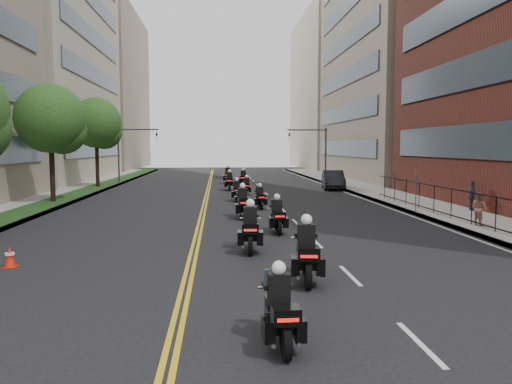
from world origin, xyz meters
TOP-DOWN VIEW (x-y plane):
  - ground at (0.00, 0.00)m, footprint 160.00×160.00m
  - sidewalk_right at (12.00, 25.00)m, footprint 4.00×90.00m
  - sidewalk_left at (-12.00, 25.00)m, footprint 4.00×90.00m
  - grass_strip at (-11.20, 25.00)m, footprint 2.00×90.00m
  - building_right_tan at (21.48, 48.00)m, footprint 15.11×28.00m
  - building_right_far at (21.50, 78.00)m, footprint 15.00×28.00m
  - building_left_mid at (-21.98, 48.00)m, footprint 16.11×28.00m
  - building_left_far at (-22.00, 78.00)m, footprint 16.00×28.00m
  - iron_fence at (11.00, 12.00)m, footprint 0.05×28.00m
  - street_trees at (-11.05, 18.61)m, footprint 4.40×38.40m
  - traffic_signal_right at (9.54, 42.00)m, footprint 4.09×0.20m
  - traffic_signal_left at (-9.54, 42.00)m, footprint 4.09×0.20m
  - motorcycle_0 at (0.55, 0.15)m, footprint 0.50×2.14m
  - motorcycle_1 at (1.83, 4.49)m, footprint 0.73×2.52m
  - motorcycle_2 at (0.55, 8.63)m, footprint 0.62×2.50m
  - motorcycle_3 at (1.95, 12.31)m, footprint 0.52×2.27m
  - motorcycle_4 at (0.69, 16.78)m, footprint 0.59×2.48m
  - motorcycle_5 at (1.90, 20.67)m, footprint 0.50×2.07m
  - motorcycle_6 at (0.67, 24.97)m, footprint 0.50×2.17m
  - motorcycle_7 at (1.58, 29.04)m, footprint 0.59×2.11m
  - motorcycle_8 at (0.37, 33.34)m, footprint 0.56×2.41m
  - motorcycle_9 at (1.74, 37.05)m, footprint 0.65×2.38m
  - motorcycle_10 at (0.38, 41.18)m, footprint 0.60×2.51m
  - parked_sedan at (9.40, 33.78)m, footprint 2.41×5.16m
  - pedestrian_b at (11.20, 12.67)m, footprint 0.74×0.86m
  - pedestrian_c at (13.50, 17.74)m, footprint 0.63×1.06m
  - traffic_cone at (-7.00, 6.78)m, footprint 0.39×0.39m

SIDE VIEW (x-z plane):
  - ground at x=0.00m, z-range 0.00..0.00m
  - sidewalk_right at x=12.00m, z-range 0.00..0.15m
  - sidewalk_left at x=-12.00m, z-range 0.00..0.15m
  - grass_strip at x=-11.20m, z-range 0.15..0.19m
  - traffic_cone at x=-7.00m, z-range -0.01..0.64m
  - motorcycle_5 at x=1.90m, z-range -0.16..1.36m
  - motorcycle_7 at x=1.58m, z-range -0.16..1.39m
  - motorcycle_0 at x=0.55m, z-range -0.17..1.41m
  - motorcycle_6 at x=0.67m, z-range -0.17..1.44m
  - motorcycle_3 at x=1.95m, z-range -0.18..1.50m
  - motorcycle_9 at x=1.74m, z-range -0.18..1.57m
  - motorcycle_8 at x=0.37m, z-range -0.19..1.59m
  - motorcycle_4 at x=0.69m, z-range -0.19..1.64m
  - motorcycle_2 at x=0.55m, z-range -0.19..1.65m
  - motorcycle_10 at x=0.38m, z-range -0.19..1.66m
  - motorcycle_1 at x=1.83m, z-range -0.20..1.66m
  - parked_sedan at x=9.40m, z-range 0.00..1.63m
  - iron_fence at x=11.00m, z-range 0.15..1.65m
  - pedestrian_b at x=11.20m, z-range 0.15..1.68m
  - pedestrian_c at x=13.50m, z-range 0.15..1.83m
  - traffic_signal_right at x=9.54m, z-range 0.90..6.50m
  - traffic_signal_left at x=-9.54m, z-range 0.90..6.50m
  - street_trees at x=-11.05m, z-range 1.14..9.12m
  - building_right_far at x=21.50m, z-range 0.00..26.00m
  - building_left_far at x=-22.00m, z-range 0.00..26.00m
  - building_right_tan at x=21.48m, z-range 0.00..30.00m
  - building_left_mid at x=-21.98m, z-range 0.00..34.00m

